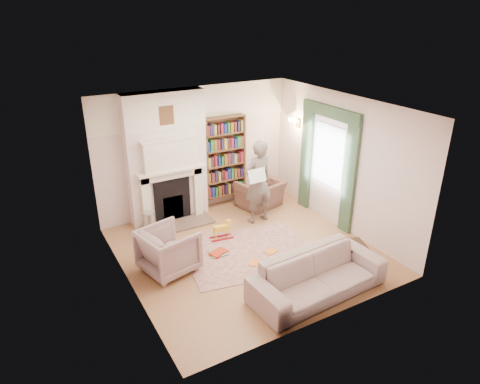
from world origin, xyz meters
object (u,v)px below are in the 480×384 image
coffee_table (345,256)px  rocking_horse (221,230)px  bookcase (224,157)px  paraffin_heater (150,224)px  armchair_reading (260,194)px  sofa (318,276)px  man_reading (258,182)px  armchair_left (168,250)px

coffee_table → rocking_horse: coffee_table is taller
bookcase → paraffin_heater: (-2.07, -0.65, -0.90)m
armchair_reading → coffee_table: armchair_reading is taller
armchair_reading → paraffin_heater: (-2.72, -0.11, -0.04)m
sofa → paraffin_heater: sofa is taller
armchair_reading → rocking_horse: bearing=19.2°
coffee_table → paraffin_heater: bearing=152.1°
bookcase → man_reading: bearing=-79.8°
paraffin_heater → man_reading: bearing=-12.1°
rocking_horse → paraffin_heater: bearing=154.4°
armchair_left → sofa: size_ratio=0.39×
armchair_reading → rocking_horse: size_ratio=2.08×
sofa → paraffin_heater: size_ratio=4.19×
armchair_reading → paraffin_heater: size_ratio=1.75×
armchair_left → sofa: bearing=-147.9°
man_reading → paraffin_heater: (-2.27, 0.49, -0.64)m
bookcase → sofa: 3.92m
armchair_left → man_reading: (2.37, 0.86, 0.51)m
bookcase → armchair_left: 3.04m
armchair_reading → paraffin_heater: 2.72m
armchair_reading → bookcase: bearing=-51.8°
man_reading → coffee_table: (0.42, -2.31, -0.69)m
sofa → coffee_table: (0.93, 0.37, -0.11)m
rocking_horse → coffee_table: bearing=-45.0°
bookcase → sofa: bookcase is taller
man_reading → rocking_horse: (-1.06, -0.33, -0.71)m
sofa → bookcase: bearing=82.3°
sofa → coffee_table: 1.00m
bookcase → armchair_left: size_ratio=2.08×
armchair_left → paraffin_heater: (0.10, 1.34, -0.13)m
armchair_reading → man_reading: bearing=40.8°
armchair_reading → man_reading: 0.96m
rocking_horse → armchair_left: bearing=-149.8°
bookcase → coffee_table: size_ratio=2.64×
bookcase → armchair_reading: size_ratio=1.92×
sofa → rocking_horse: size_ratio=4.99×
coffee_table → rocking_horse: size_ratio=1.52×
sofa → coffee_table: bearing=18.6°
armchair_left → bookcase: bearing=-60.9°
sofa → rocking_horse: bearing=100.1°
man_reading → rocking_horse: 1.32m
man_reading → paraffin_heater: 2.41m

